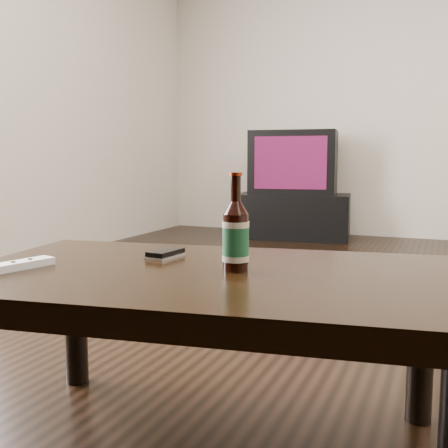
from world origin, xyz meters
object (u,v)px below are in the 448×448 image
at_px(tv, 294,163).
at_px(beer_bottle, 236,236).
at_px(tv_stand, 293,216).
at_px(remote, 20,265).
at_px(phone, 166,254).
at_px(coffee_table, 209,295).

height_order(tv, beer_bottle, tv).
height_order(tv_stand, remote, remote).
relative_size(phone, remote, 0.69).
relative_size(beer_bottle, remote, 1.36).
xyz_separation_m(tv_stand, remote, (0.35, -3.67, 0.26)).
bearing_deg(tv, phone, -88.18).
bearing_deg(phone, remote, -126.75).
bearing_deg(phone, tv, 105.58).
bearing_deg(phone, coffee_table, -25.56).
xyz_separation_m(tv_stand, phone, (0.60, -3.40, 0.26)).
bearing_deg(coffee_table, remote, -159.23).
distance_m(tv, remote, 3.70).
xyz_separation_m(tv_stand, tv, (0.00, -0.00, 0.49)).
relative_size(coffee_table, phone, 10.83).
bearing_deg(coffee_table, phone, 148.88).
bearing_deg(beer_bottle, tv, 103.55).
distance_m(beer_bottle, remote, 0.53).
xyz_separation_m(tv, phone, (0.60, -3.40, -0.23)).
relative_size(tv_stand, tv, 1.24).
xyz_separation_m(tv_stand, coffee_table, (0.78, -3.51, 0.19)).
bearing_deg(beer_bottle, coffee_table, -157.61).
relative_size(tv, coffee_table, 0.63).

